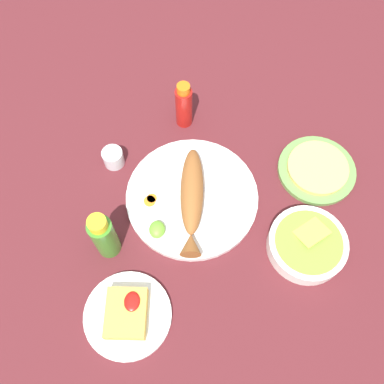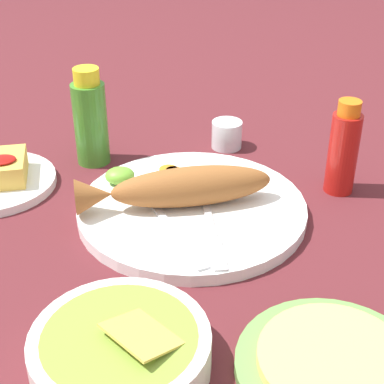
{
  "view_description": "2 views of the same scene",
  "coord_description": "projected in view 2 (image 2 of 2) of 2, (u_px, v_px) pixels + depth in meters",
  "views": [
    {
      "loc": [
        -0.47,
        -0.01,
        1.0
      ],
      "look_at": [
        0.0,
        0.0,
        0.04
      ],
      "focal_mm": 40.0,
      "sensor_mm": 36.0,
      "label": 1
    },
    {
      "loc": [
        -0.14,
        -0.72,
        0.47
      ],
      "look_at": [
        0.0,
        0.0,
        0.04
      ],
      "focal_mm": 55.0,
      "sensor_mm": 36.0,
      "label": 2
    }
  ],
  "objects": [
    {
      "name": "carrot_slice_near",
      "position": [
        174.0,
        171.0,
        0.95
      ],
      "size": [
        0.03,
        0.03,
        0.0
      ],
      "primitive_type": "cylinder",
      "color": "orange",
      "rests_on": "main_plate"
    },
    {
      "name": "fork_near",
      "position": [
        213.0,
        234.0,
        0.79
      ],
      "size": [
        0.03,
        0.19,
        0.0
      ],
      "rotation": [
        0.0,
        0.0,
        4.63
      ],
      "color": "silver",
      "rests_on": "main_plate"
    },
    {
      "name": "hot_sauce_bottle_green",
      "position": [
        90.0,
        120.0,
        0.98
      ],
      "size": [
        0.06,
        0.06,
        0.17
      ],
      "color": "#3D8428",
      "rests_on": "ground_plane"
    },
    {
      "name": "main_plate",
      "position": [
        192.0,
        209.0,
        0.87
      ],
      "size": [
        0.34,
        0.34,
        0.02
      ],
      "primitive_type": "cylinder",
      "color": "white",
      "rests_on": "ground_plane"
    },
    {
      "name": "salt_cup",
      "position": [
        227.0,
        136.0,
        1.06
      ],
      "size": [
        0.05,
        0.05,
        0.05
      ],
      "color": "silver",
      "rests_on": "ground_plane"
    },
    {
      "name": "tortilla_stack",
      "position": [
        335.0,
        360.0,
        0.6
      ],
      "size": [
        0.16,
        0.16,
        0.01
      ],
      "primitive_type": "cylinder",
      "color": "#E0C666",
      "rests_on": "tortilla_plate"
    },
    {
      "name": "lime_wedge_main",
      "position": [
        120.0,
        176.0,
        0.91
      ],
      "size": [
        0.05,
        0.04,
        0.03
      ],
      "primitive_type": "ellipsoid",
      "color": "#6BB233",
      "rests_on": "main_plate"
    },
    {
      "name": "hot_sauce_bottle_red",
      "position": [
        343.0,
        150.0,
        0.9
      ],
      "size": [
        0.05,
        0.05,
        0.15
      ],
      "color": "#B21914",
      "rests_on": "ground_plane"
    },
    {
      "name": "carrot_slice_mid",
      "position": [
        168.0,
        170.0,
        0.95
      ],
      "size": [
        0.03,
        0.03,
        0.0
      ],
      "primitive_type": "cylinder",
      "color": "orange",
      "rests_on": "main_plate"
    },
    {
      "name": "tortilla_plate",
      "position": [
        333.0,
        369.0,
        0.61
      ],
      "size": [
        0.2,
        0.2,
        0.01
      ],
      "primitive_type": "cylinder",
      "color": "#6B9E4C",
      "rests_on": "ground_plane"
    },
    {
      "name": "fried_fish",
      "position": [
        178.0,
        188.0,
        0.85
      ],
      "size": [
        0.28,
        0.06,
        0.06
      ],
      "rotation": [
        0.0,
        0.0,
        -0.0
      ],
      "color": "#935628",
      "rests_on": "main_plate"
    },
    {
      "name": "guacamole_bowl",
      "position": [
        121.0,
        349.0,
        0.61
      ],
      "size": [
        0.19,
        0.19,
        0.06
      ],
      "color": "white",
      "rests_on": "ground_plane"
    },
    {
      "name": "ground_plane",
      "position": [
        192.0,
        214.0,
        0.87
      ],
      "size": [
        4.0,
        4.0,
        0.0
      ],
      "primitive_type": "plane",
      "color": "#561E23"
    },
    {
      "name": "fork_far",
      "position": [
        178.0,
        236.0,
        0.79
      ],
      "size": [
        0.06,
        0.18,
        0.0
      ],
      "rotation": [
        0.0,
        0.0,
        4.97
      ],
      "color": "silver",
      "rests_on": "main_plate"
    }
  ]
}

